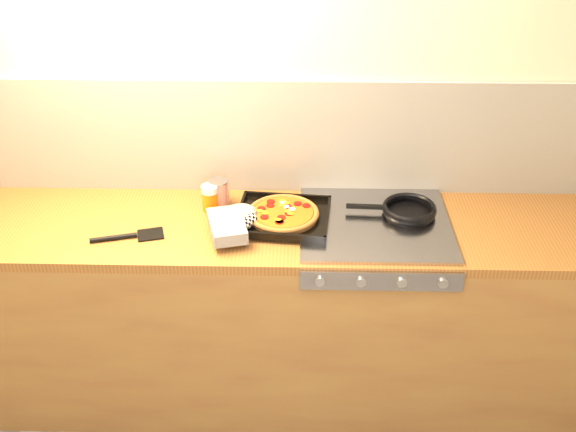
{
  "coord_description": "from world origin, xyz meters",
  "views": [
    {
      "loc": [
        0.16,
        -1.21,
        2.33
      ],
      "look_at": [
        0.1,
        1.08,
        0.95
      ],
      "focal_mm": 42.0,
      "sensor_mm": 36.0,
      "label": 1
    }
  ],
  "objects_px": {
    "tomato_can": "(219,193)",
    "juice_glass": "(210,198)",
    "pizza_on_tray": "(268,217)",
    "frying_pan": "(408,210)"
  },
  "relations": [
    {
      "from": "tomato_can",
      "to": "juice_glass",
      "type": "bearing_deg",
      "value": -130.62
    },
    {
      "from": "pizza_on_tray",
      "to": "juice_glass",
      "type": "distance_m",
      "value": 0.27
    },
    {
      "from": "frying_pan",
      "to": "juice_glass",
      "type": "xyz_separation_m",
      "value": [
        -0.81,
        0.04,
        0.02
      ]
    },
    {
      "from": "tomato_can",
      "to": "pizza_on_tray",
      "type": "bearing_deg",
      "value": -36.03
    },
    {
      "from": "pizza_on_tray",
      "to": "frying_pan",
      "type": "xyz_separation_m",
      "value": [
        0.57,
        0.08,
        -0.01
      ]
    },
    {
      "from": "frying_pan",
      "to": "juice_glass",
      "type": "relative_size",
      "value": 3.26
    },
    {
      "from": "pizza_on_tray",
      "to": "juice_glass",
      "type": "relative_size",
      "value": 4.41
    },
    {
      "from": "pizza_on_tray",
      "to": "frying_pan",
      "type": "relative_size",
      "value": 1.35
    },
    {
      "from": "pizza_on_tray",
      "to": "juice_glass",
      "type": "height_order",
      "value": "juice_glass"
    },
    {
      "from": "juice_glass",
      "to": "tomato_can",
      "type": "bearing_deg",
      "value": 49.38
    }
  ]
}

